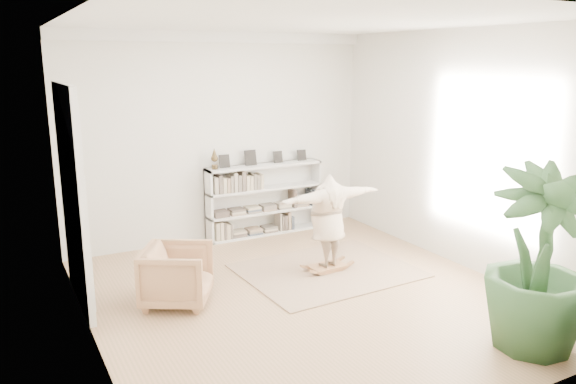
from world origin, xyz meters
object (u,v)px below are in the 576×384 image
object	(u,v)px
armchair	(177,275)
houseplant	(539,260)
bookshelf	(264,200)
rocker_board	(327,267)
person	(328,218)

from	to	relation	value
armchair	houseplant	world-z (taller)	houseplant
houseplant	armchair	bearing A→B (deg)	136.16
bookshelf	armchair	bearing A→B (deg)	-136.69
bookshelf	houseplant	world-z (taller)	houseplant
armchair	bookshelf	bearing A→B (deg)	-16.46
rocker_board	houseplant	bearing A→B (deg)	-77.97
rocker_board	armchair	bearing A→B (deg)	178.65
person	houseplant	bearing A→B (deg)	102.03
bookshelf	person	bearing A→B (deg)	-89.84
person	houseplant	distance (m)	3.14
rocker_board	person	world-z (taller)	person
rocker_board	houseplant	xyz separation A→B (m)	(0.78, -3.04, 0.96)
armchair	rocker_board	size ratio (longest dim) A/B	1.52
armchair	houseplant	size ratio (longest dim) A/B	0.42
bookshelf	houseplant	distance (m)	5.28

